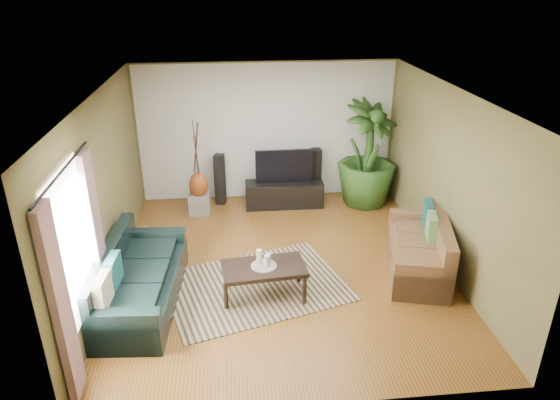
{
  "coord_description": "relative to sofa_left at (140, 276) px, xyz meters",
  "views": [
    {
      "loc": [
        -0.69,
        -6.59,
        4.13
      ],
      "look_at": [
        0.0,
        0.2,
        1.05
      ],
      "focal_mm": 32.0,
      "sensor_mm": 36.0,
      "label": 1
    }
  ],
  "objects": [
    {
      "name": "floor",
      "position": [
        2.0,
        0.72,
        -0.42
      ],
      "size": [
        5.5,
        5.5,
        0.0
      ],
      "primitive_type": "plane",
      "color": "brown",
      "rests_on": "ground"
    },
    {
      "name": "area_rug",
      "position": [
        1.57,
        0.23,
        -0.42
      ],
      "size": [
        2.9,
        2.41,
        0.01
      ],
      "primitive_type": "cube",
      "rotation": [
        0.0,
        0.0,
        0.29
      ],
      "color": "tan",
      "rests_on": "floor"
    },
    {
      "name": "backwall_panel",
      "position": [
        2.0,
        3.46,
        0.93
      ],
      "size": [
        4.9,
        0.0,
        4.9
      ],
      "primitive_type": "plane",
      "rotation": [
        1.57,
        0.0,
        0.0
      ],
      "color": "white",
      "rests_on": "ground"
    },
    {
      "name": "pedestal",
      "position": [
        0.66,
        2.83,
        -0.23
      ],
      "size": [
        0.4,
        0.4,
        0.38
      ],
      "primitive_type": "cube",
      "rotation": [
        0.0,
        0.0,
        -0.05
      ],
      "color": "gray",
      "rests_on": "floor"
    },
    {
      "name": "curtain_near",
      "position": [
        -0.43,
        -1.63,
        0.72
      ],
      "size": [
        0.08,
        0.35,
        2.2
      ],
      "primitive_type": "cube",
      "color": "gray",
      "rests_on": "ground"
    },
    {
      "name": "sofa_right",
      "position": [
        4.04,
        0.43,
        0.0
      ],
      "size": [
        1.24,
        1.93,
        0.85
      ],
      "primitive_type": "cube",
      "rotation": [
        0.0,
        0.0,
        -1.83
      ],
      "color": "brown",
      "rests_on": "floor"
    },
    {
      "name": "wall_right",
      "position": [
        4.5,
        0.72,
        0.92
      ],
      "size": [
        0.0,
        5.5,
        5.5
      ],
      "primitive_type": "plane",
      "rotation": [
        1.57,
        0.0,
        -1.57
      ],
      "color": "olive",
      "rests_on": "ground"
    },
    {
      "name": "vase",
      "position": [
        0.66,
        2.83,
        0.13
      ],
      "size": [
        0.35,
        0.35,
        0.49
      ],
      "primitive_type": "ellipsoid",
      "color": "brown",
      "rests_on": "pedestal"
    },
    {
      "name": "tv_stand",
      "position": [
        2.29,
        2.96,
        -0.18
      ],
      "size": [
        1.5,
        0.47,
        0.5
      ],
      "primitive_type": "cube",
      "rotation": [
        0.0,
        0.0,
        -0.01
      ],
      "color": "black",
      "rests_on": "floor"
    },
    {
      "name": "wall_back",
      "position": [
        2.0,
        3.47,
        0.93
      ],
      "size": [
        5.0,
        0.0,
        5.0
      ],
      "primitive_type": "plane",
      "rotation": [
        1.57,
        0.0,
        0.0
      ],
      "color": "olive",
      "rests_on": "ground"
    },
    {
      "name": "speaker_left",
      "position": [
        1.06,
        3.22,
        0.08
      ],
      "size": [
        0.22,
        0.24,
        1.01
      ],
      "primitive_type": "cube",
      "rotation": [
        0.0,
        0.0,
        -0.24
      ],
      "color": "black",
      "rests_on": "floor"
    },
    {
      "name": "candle_tray",
      "position": [
        1.68,
        0.01,
        0.05
      ],
      "size": [
        0.35,
        0.35,
        0.02
      ],
      "primitive_type": "cylinder",
      "color": "gray",
      "rests_on": "coffee_table"
    },
    {
      "name": "ceiling",
      "position": [
        2.0,
        0.72,
        2.28
      ],
      "size": [
        5.5,
        5.5,
        0.0
      ],
      "primitive_type": "plane",
      "rotation": [
        3.14,
        0.0,
        0.0
      ],
      "color": "white",
      "rests_on": "ground"
    },
    {
      "name": "speaker_right",
      "position": [
        2.94,
        3.22,
        0.1
      ],
      "size": [
        0.21,
        0.23,
        1.06
      ],
      "primitive_type": "cube",
      "rotation": [
        0.0,
        0.0,
        0.09
      ],
      "color": "black",
      "rests_on": "floor"
    },
    {
      "name": "wall_left",
      "position": [
        -0.5,
        0.72,
        0.92
      ],
      "size": [
        0.0,
        5.5,
        5.5
      ],
      "primitive_type": "plane",
      "rotation": [
        1.57,
        0.0,
        1.57
      ],
      "color": "olive",
      "rests_on": "ground"
    },
    {
      "name": "window_pane",
      "position": [
        -0.48,
        -0.88,
        0.97
      ],
      "size": [
        0.0,
        1.8,
        1.8
      ],
      "primitive_type": "plane",
      "rotation": [
        1.57,
        0.0,
        1.57
      ],
      "color": "white",
      "rests_on": "ground"
    },
    {
      "name": "coffee_table",
      "position": [
        1.68,
        0.01,
        -0.19
      ],
      "size": [
        1.2,
        0.73,
        0.47
      ],
      "primitive_type": "cube",
      "rotation": [
        0.0,
        0.0,
        0.1
      ],
      "color": "black",
      "rests_on": "floor"
    },
    {
      "name": "side_table",
      "position": [
        -0.25,
        1.09,
        -0.18
      ],
      "size": [
        0.55,
        0.55,
        0.5
      ],
      "primitive_type": "cube",
      "rotation": [
        0.0,
        0.0,
        0.19
      ],
      "color": "brown",
      "rests_on": "floor"
    },
    {
      "name": "candle_short",
      "position": [
        1.75,
        0.07,
        0.13
      ],
      "size": [
        0.07,
        0.07,
        0.15
      ],
      "primitive_type": "cylinder",
      "color": "beige",
      "rests_on": "candle_tray"
    },
    {
      "name": "potted_plant",
      "position": [
        3.89,
        2.95,
        0.59
      ],
      "size": [
        1.59,
        1.59,
        2.03
      ],
      "primitive_type": "imported",
      "rotation": [
        0.0,
        0.0,
        0.66
      ],
      "color": "#274E1A",
      "rests_on": "floor"
    },
    {
      "name": "wall_front",
      "position": [
        2.0,
        -2.03,
        0.93
      ],
      "size": [
        5.0,
        0.0,
        5.0
      ],
      "primitive_type": "plane",
      "rotation": [
        -1.57,
        0.0,
        0.0
      ],
      "color": "olive",
      "rests_on": "ground"
    },
    {
      "name": "curtain_far",
      "position": [
        -0.43,
        -0.13,
        0.72
      ],
      "size": [
        0.08,
        0.35,
        2.2
      ],
      "primitive_type": "cube",
      "color": "gray",
      "rests_on": "ground"
    },
    {
      "name": "television",
      "position": [
        2.29,
        2.98,
        0.4
      ],
      "size": [
        1.1,
        0.06,
        0.65
      ],
      "primitive_type": "cube",
      "color": "black",
      "rests_on": "tv_stand"
    },
    {
      "name": "curtain_rod",
      "position": [
        -0.43,
        -0.88,
        1.87
      ],
      "size": [
        0.03,
        1.9,
        0.03
      ],
      "primitive_type": "cylinder",
      "rotation": [
        1.57,
        0.0,
        0.0
      ],
      "color": "black",
      "rests_on": "ground"
    },
    {
      "name": "plant_pot",
      "position": [
        3.89,
        2.95,
        -0.28
      ],
      "size": [
        0.37,
        0.37,
        0.29
      ],
      "primitive_type": "cylinder",
      "color": "black",
      "rests_on": "floor"
    },
    {
      "name": "candle_tall",
      "position": [
        1.62,
        0.04,
        0.17
      ],
      "size": [
        0.07,
        0.07,
        0.23
      ],
      "primitive_type": "cylinder",
      "color": "#F5E5CF",
      "rests_on": "candle_tray"
    },
    {
      "name": "sofa_left",
      "position": [
        0.0,
        0.0,
        0.0
      ],
      "size": [
        1.1,
        2.27,
        0.85
      ],
      "primitive_type": "cube",
      "rotation": [
        0.0,
        0.0,
        1.5
      ],
      "color": "black",
      "rests_on": "floor"
    },
    {
      "name": "candle_mid",
      "position": [
        1.72,
        -0.03,
        0.15
      ],
      "size": [
        0.07,
        0.07,
        0.18
      ],
      "primitive_type": "cylinder",
      "color": "white",
      "rests_on": "candle_tray"
    }
  ]
}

